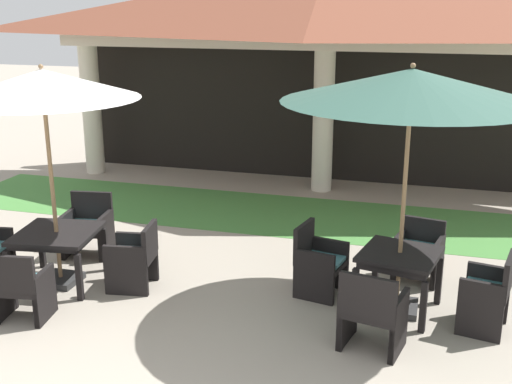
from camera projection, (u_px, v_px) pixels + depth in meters
background_pavilion at (327, 17)px, 11.84m from camera, size 11.19×2.98×4.25m
lawn_strip at (303, 216)px, 11.12m from camera, size 12.99×2.23×0.01m
patio_table_near_foreground at (57, 238)px, 8.34m from camera, size 1.13×1.13×0.72m
patio_umbrella_near_foreground at (43, 86)px, 7.77m from camera, size 2.37×2.37×2.87m
patio_chair_near_foreground_north at (88, 227)px, 9.38m from camera, size 0.71×0.64×0.90m
patio_chair_near_foreground_east at (134, 258)px, 8.28m from camera, size 0.64×0.63×0.87m
patio_chair_near_foreground_south at (22, 288)px, 7.43m from camera, size 0.64×0.58×0.88m
patio_table_mid_left at (400, 261)px, 7.58m from camera, size 1.03×1.03×0.75m
patio_umbrella_mid_left at (412, 87)px, 6.99m from camera, size 2.90×2.90×2.96m
patio_chair_mid_left_west at (319, 263)px, 8.11m from camera, size 0.65×0.66×0.91m
patio_chair_mid_left_north at (419, 252)px, 8.52m from camera, size 0.68×0.62×0.81m
patio_chair_mid_left_east at (488, 295)px, 7.19m from camera, size 0.61×0.67×0.93m
patio_chair_mid_left_south at (372, 313)px, 6.77m from camera, size 0.73×0.64×0.93m
terracotta_urn at (423, 252)px, 9.17m from camera, size 0.35×0.35×0.37m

